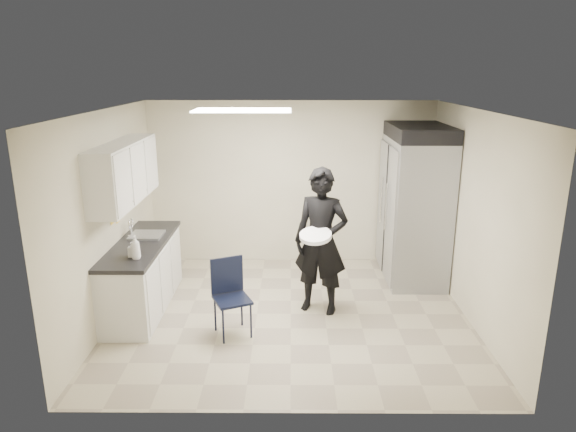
{
  "coord_description": "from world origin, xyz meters",
  "views": [
    {
      "loc": [
        0.0,
        -6.05,
        3.06
      ],
      "look_at": [
        -0.04,
        0.2,
        1.27
      ],
      "focal_mm": 32.0,
      "sensor_mm": 36.0,
      "label": 1
    }
  ],
  "objects_px": {
    "commercial_fridge": "(414,210)",
    "man_tuxedo": "(321,242)",
    "folding_chair": "(232,300)",
    "lower_counter": "(143,277)"
  },
  "relations": [
    {
      "from": "commercial_fridge",
      "to": "man_tuxedo",
      "type": "bearing_deg",
      "value": -141.64
    },
    {
      "from": "commercial_fridge",
      "to": "man_tuxedo",
      "type": "xyz_separation_m",
      "value": [
        -1.45,
        -1.15,
        -0.1
      ]
    },
    {
      "from": "commercial_fridge",
      "to": "folding_chair",
      "type": "height_order",
      "value": "commercial_fridge"
    },
    {
      "from": "lower_counter",
      "to": "folding_chair",
      "type": "bearing_deg",
      "value": -30.08
    },
    {
      "from": "folding_chair",
      "to": "commercial_fridge",
      "type": "bearing_deg",
      "value": 11.63
    },
    {
      "from": "commercial_fridge",
      "to": "folding_chair",
      "type": "distance_m",
      "value": 3.16
    },
    {
      "from": "folding_chair",
      "to": "man_tuxedo",
      "type": "relative_size",
      "value": 0.47
    },
    {
      "from": "commercial_fridge",
      "to": "folding_chair",
      "type": "relative_size",
      "value": 2.36
    },
    {
      "from": "lower_counter",
      "to": "folding_chair",
      "type": "relative_size",
      "value": 2.13
    },
    {
      "from": "commercial_fridge",
      "to": "man_tuxedo",
      "type": "height_order",
      "value": "commercial_fridge"
    }
  ]
}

